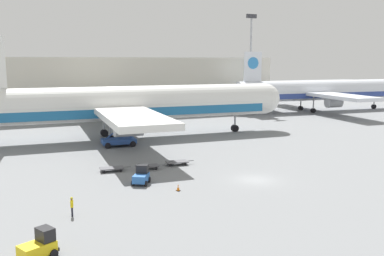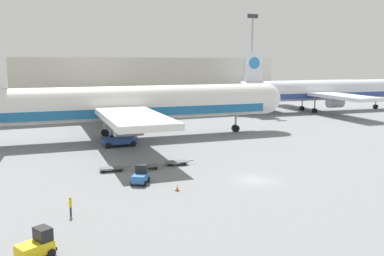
{
  "view_description": "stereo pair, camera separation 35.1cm",
  "coord_description": "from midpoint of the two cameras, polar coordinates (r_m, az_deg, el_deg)",
  "views": [
    {
      "loc": [
        -25.16,
        -39.82,
        13.29
      ],
      "look_at": [
        -1.71,
        13.92,
        4.0
      ],
      "focal_mm": 40.0,
      "sensor_mm": 36.0,
      "label": 1
    },
    {
      "loc": [
        -24.84,
        -39.96,
        13.29
      ],
      "look_at": [
        -1.71,
        13.92,
        4.0
      ],
      "focal_mm": 40.0,
      "sensor_mm": 36.0,
      "label": 2
    }
  ],
  "objects": [
    {
      "name": "airplane_main",
      "position": [
        73.62,
        -8.56,
        3.09
      ],
      "size": [
        58.1,
        48.38,
        17.0
      ],
      "rotation": [
        0.0,
        0.0,
        -0.06
      ],
      "color": "white",
      "rests_on": "ground_plane"
    },
    {
      "name": "baggage_dolly_lead",
      "position": [
        52.83,
        -10.48,
        -5.28
      ],
      "size": [
        3.76,
        1.8,
        0.48
      ],
      "rotation": [
        0.0,
        0.0,
        -0.11
      ],
      "color": "#56565B",
      "rests_on": "ground_plane"
    },
    {
      "name": "baggage_dolly_third",
      "position": [
        55.1,
        -1.88,
        -4.54
      ],
      "size": [
        3.76,
        1.8,
        0.48
      ],
      "rotation": [
        0.0,
        0.0,
        -0.11
      ],
      "color": "#56565B",
      "rests_on": "ground_plane"
    },
    {
      "name": "terminal_building",
      "position": [
        110.1,
        -12.18,
        5.52
      ],
      "size": [
        90.0,
        18.2,
        14.0
      ],
      "color": "#BCB7A8",
      "rests_on": "ground_plane"
    },
    {
      "name": "scissor_lift_loader",
      "position": [
        67.91,
        -9.59,
        -0.8
      ],
      "size": [
        5.36,
        3.63,
        4.81
      ],
      "rotation": [
        0.0,
        0.0,
        -0.06
      ],
      "color": "#284C99",
      "rests_on": "ground_plane"
    },
    {
      "name": "ground_plane",
      "position": [
        48.92,
        8.57,
        -6.86
      ],
      "size": [
        400.0,
        400.0,
        0.0
      ],
      "primitive_type": "plane",
      "color": "slate"
    },
    {
      "name": "baggage_tug_mid",
      "position": [
        47.1,
        -6.65,
        -6.34
      ],
      "size": [
        2.56,
        2.82,
        2.0
      ],
      "rotation": [
        0.0,
        0.0,
        1.02
      ],
      "color": "#2D66B7",
      "rests_on": "ground_plane"
    },
    {
      "name": "airplane_distant",
      "position": [
        117.51,
        16.65,
        4.72
      ],
      "size": [
        52.63,
        43.97,
        15.41
      ],
      "rotation": [
        0.0,
        0.0,
        -0.09
      ],
      "color": "silver",
      "rests_on": "ground_plane"
    },
    {
      "name": "traffic_cone_near",
      "position": [
        44.45,
        -1.75,
        -7.93
      ],
      "size": [
        0.4,
        0.4,
        0.71
      ],
      "color": "black",
      "rests_on": "ground_plane"
    },
    {
      "name": "baggage_tug_foreground",
      "position": [
        31.82,
        -19.66,
        -14.5
      ],
      "size": [
        2.8,
        2.43,
        2.0
      ],
      "rotation": [
        0.0,
        0.0,
        0.44
      ],
      "color": "yellow",
      "rests_on": "ground_plane"
    },
    {
      "name": "baggage_dolly_second",
      "position": [
        53.21,
        -5.84,
        -5.07
      ],
      "size": [
        3.76,
        1.8,
        0.48
      ],
      "rotation": [
        0.0,
        0.0,
        -0.11
      ],
      "color": "#56565B",
      "rests_on": "ground_plane"
    },
    {
      "name": "ground_crew_near",
      "position": [
        38.73,
        -15.65,
        -9.82
      ],
      "size": [
        0.29,
        0.56,
        1.73
      ],
      "rotation": [
        0.0,
        0.0,
        4.5
      ],
      "color": "black",
      "rests_on": "ground_plane"
    },
    {
      "name": "light_mast",
      "position": [
        111.67,
        8.08,
        9.42
      ],
      "size": [
        2.8,
        0.5,
        24.82
      ],
      "color": "#9EA0A5",
      "rests_on": "ground_plane"
    }
  ]
}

